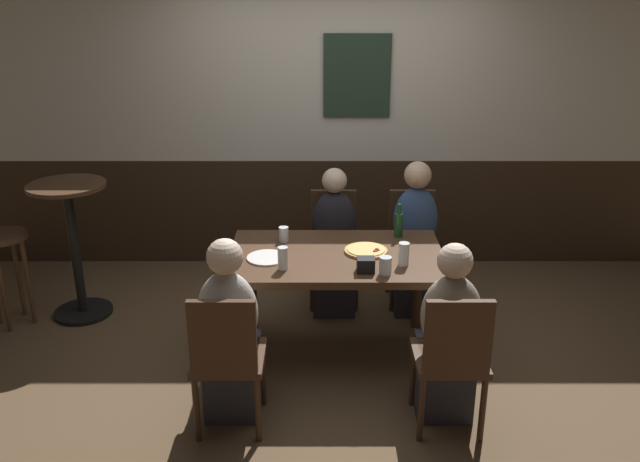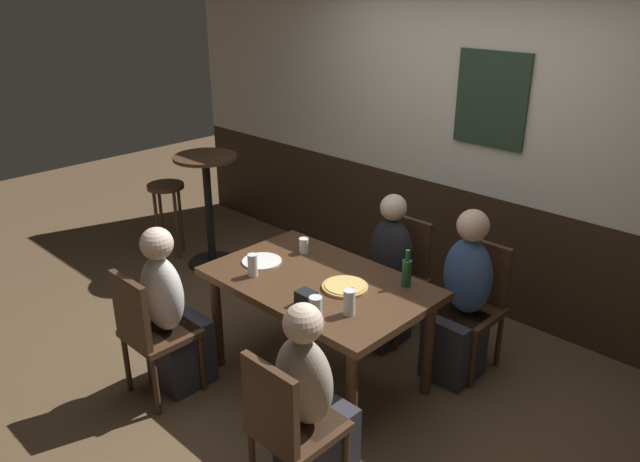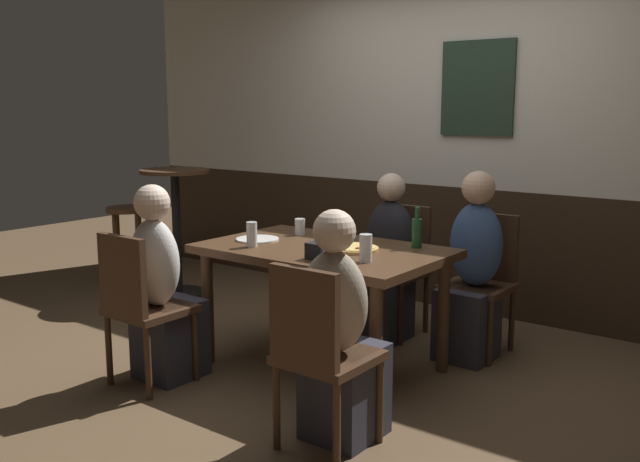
{
  "view_description": "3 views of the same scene",
  "coord_description": "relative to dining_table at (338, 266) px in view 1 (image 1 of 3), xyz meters",
  "views": [
    {
      "loc": [
        -0.11,
        -4.06,
        2.43
      ],
      "look_at": [
        -0.12,
        0.01,
        0.9
      ],
      "focal_mm": 37.52,
      "sensor_mm": 36.0,
      "label": 1
    },
    {
      "loc": [
        2.39,
        -2.46,
        2.51
      ],
      "look_at": [
        0.03,
        -0.02,
        1.09
      ],
      "focal_mm": 34.36,
      "sensor_mm": 36.0,
      "label": 2
    },
    {
      "loc": [
        2.43,
        -3.23,
        1.56
      ],
      "look_at": [
        -0.01,
        -0.03,
        0.84
      ],
      "focal_mm": 39.39,
      "sensor_mm": 36.0,
      "label": 3
    }
  ],
  "objects": [
    {
      "name": "wall_back",
      "position": [
        0.0,
        1.65,
        0.65
      ],
      "size": [
        6.4,
        0.13,
        2.6
      ],
      "color": "#332316",
      "rests_on": "ground_plane"
    },
    {
      "name": "side_bar_table",
      "position": [
        -1.95,
        0.57,
        -0.03
      ],
      "size": [
        0.56,
        0.56,
        1.05
      ],
      "color": "black",
      "rests_on": "ground_plane"
    },
    {
      "name": "plate_white_large",
      "position": [
        -0.45,
        -0.08,
        0.1
      ],
      "size": [
        0.27,
        0.27,
        0.01
      ],
      "primitive_type": "cylinder",
      "color": "white",
      "rests_on": "dining_table"
    },
    {
      "name": "bar_stool",
      "position": [
        -2.4,
        0.42,
        -0.08
      ],
      "size": [
        0.34,
        0.34,
        0.72
      ],
      "color": "#513521",
      "rests_on": "ground_plane"
    },
    {
      "name": "dining_table",
      "position": [
        0.0,
        0.0,
        0.0
      ],
      "size": [
        1.41,
        0.89,
        0.74
      ],
      "color": "#472D1C",
      "rests_on": "ground_plane"
    },
    {
      "name": "beer_bottle_green",
      "position": [
        0.44,
        0.32,
        0.18
      ],
      "size": [
        0.06,
        0.06,
        0.24
      ],
      "color": "#194723",
      "rests_on": "dining_table"
    },
    {
      "name": "person_left_near",
      "position": [
        -0.62,
        -0.7,
        -0.17
      ],
      "size": [
        0.34,
        0.37,
        1.13
      ],
      "color": "#2D2D38",
      "rests_on": "ground_plane"
    },
    {
      "name": "pint_glass_amber",
      "position": [
        -0.34,
        -0.25,
        0.16
      ],
      "size": [
        0.06,
        0.06,
        0.15
      ],
      "color": "silver",
      "rests_on": "dining_table"
    },
    {
      "name": "pint_glass_stout",
      "position": [
        0.42,
        -0.18,
        0.15
      ],
      "size": [
        0.07,
        0.07,
        0.15
      ],
      "color": "silver",
      "rests_on": "dining_table"
    },
    {
      "name": "condiment_caddy",
      "position": [
        0.17,
        -0.28,
        0.14
      ],
      "size": [
        0.11,
        0.09,
        0.09
      ],
      "primitive_type": "cube",
      "color": "black",
      "rests_on": "dining_table"
    },
    {
      "name": "chair_right_near",
      "position": [
        0.62,
        -0.86,
        -0.15
      ],
      "size": [
        0.4,
        0.4,
        0.88
      ],
      "color": "#422B1C",
      "rests_on": "ground_plane"
    },
    {
      "name": "tumbler_short",
      "position": [
        0.29,
        -0.32,
        0.14
      ],
      "size": [
        0.08,
        0.08,
        0.11
      ],
      "color": "silver",
      "rests_on": "dining_table"
    },
    {
      "name": "person_mid_far",
      "position": [
        -0.0,
        0.7,
        -0.18
      ],
      "size": [
        0.34,
        0.37,
        1.12
      ],
      "color": "#2D2D38",
      "rests_on": "ground_plane"
    },
    {
      "name": "pizza",
      "position": [
        0.2,
        0.03,
        0.1
      ],
      "size": [
        0.29,
        0.29,
        0.03
      ],
      "color": "tan",
      "rests_on": "dining_table"
    },
    {
      "name": "person_right_far",
      "position": [
        0.62,
        0.7,
        -0.15
      ],
      "size": [
        0.34,
        0.37,
        1.17
      ],
      "color": "#2D2D38",
      "rests_on": "ground_plane"
    },
    {
      "name": "person_right_near",
      "position": [
        0.62,
        -0.7,
        -0.18
      ],
      "size": [
        0.34,
        0.37,
        1.11
      ],
      "color": "#2D2D38",
      "rests_on": "ground_plane"
    },
    {
      "name": "chair_right_far",
      "position": [
        0.62,
        0.86,
        -0.15
      ],
      "size": [
        0.4,
        0.4,
        0.88
      ],
      "color": "#422B1C",
      "rests_on": "ground_plane"
    },
    {
      "name": "pint_glass_pale",
      "position": [
        -0.36,
        0.22,
        0.14
      ],
      "size": [
        0.07,
        0.07,
        0.11
      ],
      "color": "silver",
      "rests_on": "dining_table"
    },
    {
      "name": "ground_plane",
      "position": [
        0.0,
        0.0,
        -0.65
      ],
      "size": [
        12.0,
        12.0,
        0.0
      ],
      "primitive_type": "plane",
      "color": "brown"
    },
    {
      "name": "chair_left_near",
      "position": [
        -0.62,
        -0.86,
        -0.15
      ],
      "size": [
        0.4,
        0.4,
        0.88
      ],
      "color": "#422B1C",
      "rests_on": "ground_plane"
    },
    {
      "name": "chair_mid_far",
      "position": [
        0.0,
        0.86,
        -0.15
      ],
      "size": [
        0.4,
        0.4,
        0.88
      ],
      "color": "#422B1C",
      "rests_on": "ground_plane"
    }
  ]
}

